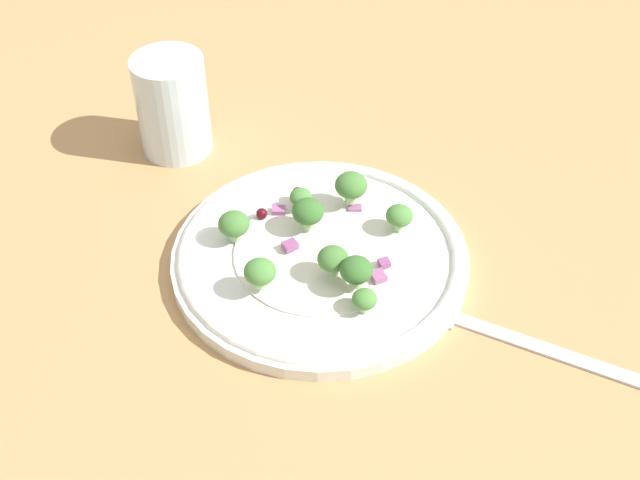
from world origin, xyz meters
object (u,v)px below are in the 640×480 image
plate (320,256)px  fork (513,337)px  broccoli_floret_2 (308,212)px  broccoli_floret_1 (333,259)px  broccoli_floret_0 (364,300)px  water_glass (172,105)px

plate → fork: bearing=-140.8°
broccoli_floret_2 → broccoli_floret_1: bearing=178.5°
broccoli_floret_1 → broccoli_floret_2: 5.82cm
broccoli_floret_0 → fork: 11.70cm
plate → broccoli_floret_0: 7.44cm
broccoli_floret_2 → broccoli_floret_0: bearing=-175.9°
fork → plate: bearing=39.2°
broccoli_floret_2 → plate: bearing=179.0°
plate → broccoli_floret_1: 3.86cm
broccoli_floret_2 → fork: bearing=-146.2°
broccoli_floret_1 → water_glass: 24.13cm
plate → water_glass: water_glass is taller
water_glass → broccoli_floret_0: bearing=-164.4°
water_glass → broccoli_floret_2: bearing=-158.2°
plate → water_glass: bearing=18.9°
broccoli_floret_1 → water_glass: water_glass is taller
plate → broccoli_floret_1: (-3.00, 0.10, 2.43)cm
fork → broccoli_floret_0: bearing=59.5°
broccoli_floret_0 → broccoli_floret_2: size_ratio=0.72×
broccoli_floret_1 → broccoli_floret_0: bearing=-168.4°
broccoli_floret_1 → broccoli_floret_2: (5.82, -0.15, 0.12)cm
broccoli_floret_0 → water_glass: 28.45cm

